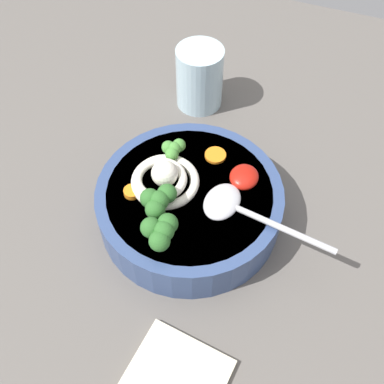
% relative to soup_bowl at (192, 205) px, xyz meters
% --- Properties ---
extents(table_slab, '(1.23, 1.23, 0.04)m').
position_rel_soup_bowl_xyz_m(table_slab, '(0.03, -0.00, -0.05)').
color(table_slab, '#5B5651').
rests_on(table_slab, ground).
extents(soup_bowl, '(0.25, 0.25, 0.06)m').
position_rel_soup_bowl_xyz_m(soup_bowl, '(0.00, 0.00, 0.00)').
color(soup_bowl, '#334775').
rests_on(soup_bowl, table_slab).
extents(noodle_pile, '(0.10, 0.10, 0.04)m').
position_rel_soup_bowl_xyz_m(noodle_pile, '(0.00, -0.04, 0.04)').
color(noodle_pile, silver).
rests_on(noodle_pile, soup_bowl).
extents(soup_spoon, '(0.07, 0.18, 0.02)m').
position_rel_soup_bowl_xyz_m(soup_spoon, '(0.01, 0.06, 0.04)').
color(soup_spoon, '#B7B7BC').
rests_on(soup_spoon, soup_bowl).
extents(chili_sauce_dollop, '(0.04, 0.04, 0.02)m').
position_rel_soup_bowl_xyz_m(chili_sauce_dollop, '(-0.04, 0.06, 0.04)').
color(chili_sauce_dollop, '#B2190F').
rests_on(chili_sauce_dollop, soup_bowl).
extents(broccoli_floret_right, '(0.05, 0.04, 0.04)m').
position_rel_soup_bowl_xyz_m(broccoli_floret_right, '(0.08, -0.01, 0.05)').
color(broccoli_floret_right, '#7A9E60').
rests_on(broccoli_floret_right, soup_bowl).
extents(broccoli_floret_beside_chili, '(0.05, 0.04, 0.04)m').
position_rel_soup_bowl_xyz_m(broccoli_floret_beside_chili, '(0.04, -0.03, 0.05)').
color(broccoli_floret_beside_chili, '#7A9E60').
rests_on(broccoli_floret_beside_chili, soup_bowl).
extents(broccoli_floret_left, '(0.04, 0.03, 0.03)m').
position_rel_soup_bowl_xyz_m(broccoli_floret_left, '(-0.05, -0.04, 0.05)').
color(broccoli_floret_left, '#7A9E60').
rests_on(broccoli_floret_left, soup_bowl).
extents(carrot_slice_front, '(0.02, 0.02, 0.01)m').
position_rel_soup_bowl_xyz_m(carrot_slice_front, '(0.03, -0.07, 0.03)').
color(carrot_slice_front, orange).
rests_on(carrot_slice_front, soup_bowl).
extents(carrot_slice_beside_noodles, '(0.03, 0.03, 0.00)m').
position_rel_soup_bowl_xyz_m(carrot_slice_beside_noodles, '(-0.07, 0.01, 0.03)').
color(carrot_slice_beside_noodles, orange).
rests_on(carrot_slice_beside_noodles, soup_bowl).
extents(drinking_glass, '(0.08, 0.08, 0.10)m').
position_rel_soup_bowl_xyz_m(drinking_glass, '(-0.23, -0.07, 0.02)').
color(drinking_glass, silver).
rests_on(drinking_glass, table_slab).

